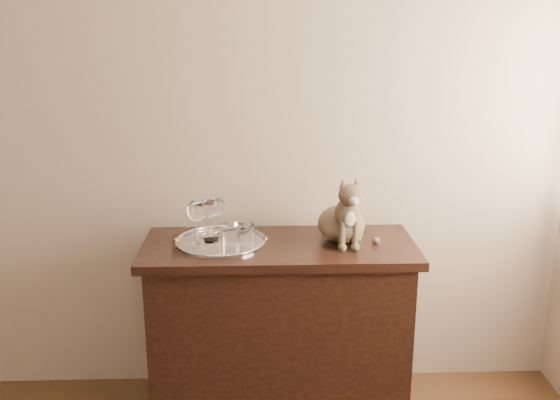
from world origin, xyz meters
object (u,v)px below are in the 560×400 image
(sideboard, at_px, (279,331))
(wine_glass_c, at_px, (197,223))
(tray, at_px, (221,243))
(wine_glass_b, at_px, (218,216))
(wine_glass_d, at_px, (211,219))
(tumbler_a, at_px, (232,234))
(cat, at_px, (341,207))
(wine_glass_a, at_px, (205,218))
(tumbler_c, at_px, (246,234))

(sideboard, bearing_deg, wine_glass_c, -176.32)
(tray, relative_size, wine_glass_b, 2.30)
(sideboard, height_order, wine_glass_d, wine_glass_d)
(tray, distance_m, tumbler_a, 0.08)
(wine_glass_c, height_order, tumbler_a, wine_glass_c)
(tumbler_a, distance_m, cat, 0.49)
(wine_glass_c, distance_m, tumbler_a, 0.16)
(sideboard, relative_size, wine_glass_b, 6.89)
(tray, bearing_deg, cat, 1.67)
(wine_glass_a, bearing_deg, tumbler_a, -41.70)
(wine_glass_a, relative_size, tumbler_a, 1.90)
(wine_glass_b, relative_size, wine_glass_d, 0.87)
(wine_glass_a, height_order, wine_glass_b, same)
(wine_glass_d, distance_m, cat, 0.58)
(tray, distance_m, wine_glass_c, 0.15)
(wine_glass_a, xyz_separation_m, wine_glass_c, (-0.03, -0.11, 0.01))
(tray, bearing_deg, wine_glass_d, 155.29)
(sideboard, xyz_separation_m, tumbler_a, (-0.21, -0.02, 0.48))
(tumbler_a, relative_size, tumbler_c, 1.10)
(wine_glass_a, distance_m, tumbler_c, 0.21)
(sideboard, bearing_deg, tumbler_a, -174.06)
(wine_glass_a, height_order, cat, cat)
(wine_glass_c, height_order, cat, cat)
(tray, distance_m, tumbler_c, 0.12)
(sideboard, distance_m, wine_glass_c, 0.64)
(wine_glass_b, xyz_separation_m, wine_glass_d, (-0.03, -0.07, 0.01))
(wine_glass_a, relative_size, wine_glass_c, 0.85)
(tray, height_order, cat, cat)
(tray, relative_size, wine_glass_a, 2.30)
(tumbler_c, bearing_deg, tumbler_a, -161.97)
(cat, bearing_deg, tumbler_a, 176.05)
(tray, relative_size, wine_glass_c, 1.97)
(wine_glass_b, bearing_deg, wine_glass_d, -110.18)
(tumbler_a, bearing_deg, tray, 145.04)
(wine_glass_a, bearing_deg, tumbler_c, -25.66)
(wine_glass_a, xyz_separation_m, tumbler_a, (0.12, -0.11, -0.04))
(sideboard, height_order, cat, cat)
(wine_glass_a, bearing_deg, wine_glass_d, -62.79)
(wine_glass_a, height_order, tumbler_a, wine_glass_a)
(tray, relative_size, tumbler_a, 4.38)
(tumbler_c, bearing_deg, wine_glass_d, 167.29)
(wine_glass_a, xyz_separation_m, wine_glass_d, (0.03, -0.05, 0.01))
(wine_glass_a, height_order, tumbler_c, wine_glass_a)
(wine_glass_b, relative_size, tumbler_c, 2.10)
(wine_glass_c, relative_size, cat, 0.65)
(sideboard, xyz_separation_m, wine_glass_c, (-0.36, -0.02, 0.53))
(wine_glass_b, bearing_deg, cat, -8.28)
(wine_glass_a, bearing_deg, sideboard, -14.81)
(wine_glass_a, distance_m, wine_glass_b, 0.06)
(tumbler_a, bearing_deg, tumbler_c, 18.03)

